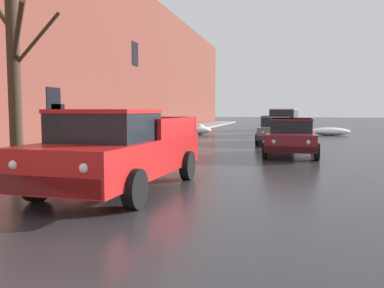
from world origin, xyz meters
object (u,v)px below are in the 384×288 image
at_px(bare_tree_second_along_sidewalk, 14,71).
at_px(pickup_truck_red_approaching_near_lane, 120,150).
at_px(sedan_maroon_parked_kerbside_close, 291,136).
at_px(suv_red_queued_behind_truck, 283,119).
at_px(suv_silver_parked_far_down_block, 284,121).
at_px(sedan_grey_parked_kerbside_mid, 275,129).

relative_size(bare_tree_second_along_sidewalk, pickup_truck_red_approaching_near_lane, 0.96).
bearing_deg(sedan_maroon_parked_kerbside_close, suv_red_queued_behind_truck, 91.94).
bearing_deg(pickup_truck_red_approaching_near_lane, suv_red_queued_behind_truck, 83.85).
height_order(pickup_truck_red_approaching_near_lane, sedan_maroon_parked_kerbside_close, pickup_truck_red_approaching_near_lane).
bearing_deg(suv_red_queued_behind_truck, bare_tree_second_along_sidewalk, -105.11).
height_order(sedan_maroon_parked_kerbside_close, suv_silver_parked_far_down_block, suv_silver_parked_far_down_block).
bearing_deg(suv_red_queued_behind_truck, pickup_truck_red_approaching_near_lane, -96.15).
height_order(suv_silver_parked_far_down_block, suv_red_queued_behind_truck, same).
relative_size(pickup_truck_red_approaching_near_lane, suv_silver_parked_far_down_block, 1.09).
relative_size(sedan_grey_parked_kerbside_mid, suv_red_queued_behind_truck, 1.04).
bearing_deg(pickup_truck_red_approaching_near_lane, sedan_maroon_parked_kerbside_close, 64.94).
bearing_deg(sedan_maroon_parked_kerbside_close, pickup_truck_red_approaching_near_lane, -115.06).
height_order(sedan_grey_parked_kerbside_mid, suv_red_queued_behind_truck, suv_red_queued_behind_truck).
height_order(pickup_truck_red_approaching_near_lane, sedan_grey_parked_kerbside_mid, pickup_truck_red_approaching_near_lane).
distance_m(sedan_maroon_parked_kerbside_close, suv_red_queued_behind_truck, 19.66).
bearing_deg(suv_red_queued_behind_truck, sedan_maroon_parked_kerbside_close, -88.06).
bearing_deg(bare_tree_second_along_sidewalk, pickup_truck_red_approaching_near_lane, -24.91).
bearing_deg(suv_silver_parked_far_down_block, pickup_truck_red_approaching_near_lane, -98.87).
height_order(bare_tree_second_along_sidewalk, pickup_truck_red_approaching_near_lane, bare_tree_second_along_sidewalk).
relative_size(bare_tree_second_along_sidewalk, suv_red_queued_behind_truck, 1.21).
bearing_deg(suv_red_queued_behind_truck, sedan_grey_parked_kerbside_mid, -90.52).
relative_size(bare_tree_second_along_sidewalk, sedan_maroon_parked_kerbside_close, 1.32).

